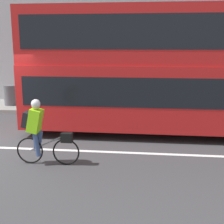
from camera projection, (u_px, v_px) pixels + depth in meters
name	position (u px, v px, depth m)	size (l,w,h in m)	color
sidewalk_curb	(44.00, 107.00, 13.70)	(60.00, 2.38, 0.14)	gray
building_facade	(50.00, 18.00, 14.16)	(60.00, 0.30, 7.78)	#9E9EA3
bus	(201.00, 66.00, 9.51)	(10.87, 2.49, 3.87)	black
cyclist_on_bike	(40.00, 130.00, 7.26)	(1.52, 0.32, 1.57)	black
trash_bin	(11.00, 95.00, 13.63)	(0.57, 0.57, 0.87)	#515156
street_sign_post	(145.00, 73.00, 12.75)	(0.36, 0.09, 2.61)	#59595B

